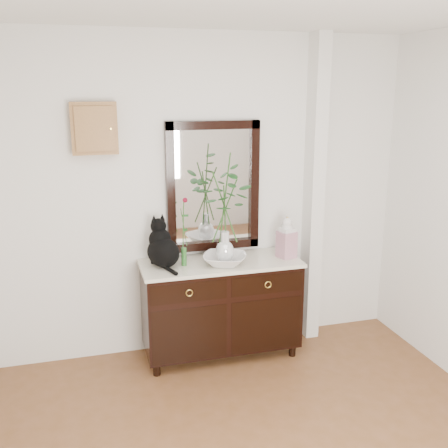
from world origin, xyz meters
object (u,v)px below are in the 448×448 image
object	(u,v)px
ginger_jar	(287,237)
lotus_bowl	(225,259)
sideboard	(221,304)
cat	(163,243)

from	to	relation	value
ginger_jar	lotus_bowl	bearing A→B (deg)	-175.58
ginger_jar	sideboard	bearing A→B (deg)	176.60
cat	lotus_bowl	size ratio (longest dim) A/B	1.12
sideboard	ginger_jar	distance (m)	0.80
cat	ginger_jar	xyz separation A→B (m)	(1.05, -0.05, -0.02)
sideboard	cat	size ratio (longest dim) A/B	3.37
sideboard	lotus_bowl	bearing A→B (deg)	-80.07
cat	sideboard	bearing A→B (deg)	-20.06
lotus_bowl	cat	bearing A→B (deg)	168.84
sideboard	ginger_jar	world-z (taller)	ginger_jar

